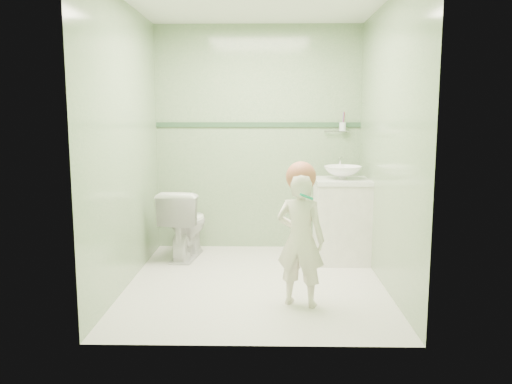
{
  "coord_description": "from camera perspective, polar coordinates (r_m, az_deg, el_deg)",
  "views": [
    {
      "loc": [
        0.09,
        -4.34,
        1.45
      ],
      "look_at": [
        0.0,
        0.15,
        0.78
      ],
      "focal_mm": 36.14,
      "sensor_mm": 36.0,
      "label": 1
    }
  ],
  "objects": [
    {
      "name": "counter",
      "position": [
        5.13,
        9.54,
        1.22
      ],
      "size": [
        0.54,
        0.52,
        0.04
      ],
      "primitive_type": "cube",
      "color": "white",
      "rests_on": "vanity"
    },
    {
      "name": "faucet",
      "position": [
        5.3,
        9.29,
        3.23
      ],
      "size": [
        0.03,
        0.13,
        0.18
      ],
      "color": "silver",
      "rests_on": "counter"
    },
    {
      "name": "teal_toothbrush",
      "position": [
        3.74,
        5.55,
        -0.43
      ],
      "size": [
        0.11,
        0.14,
        0.08
      ],
      "color": "#0A9767",
      "rests_on": "toddler"
    },
    {
      "name": "toilet",
      "position": [
        5.32,
        -7.87,
        -3.47
      ],
      "size": [
        0.48,
        0.74,
        0.71
      ],
      "primitive_type": "imported",
      "rotation": [
        0.0,
        0.0,
        3.02
      ],
      "color": "white",
      "rests_on": "ground"
    },
    {
      "name": "trim_stripe",
      "position": [
        5.58,
        0.22,
        7.47
      ],
      "size": [
        2.2,
        0.02,
        0.05
      ],
      "primitive_type": "cube",
      "color": "#325437",
      "rests_on": "room_shell"
    },
    {
      "name": "hair_cap",
      "position": [
        3.88,
        5.01,
        1.71
      ],
      "size": [
        0.23,
        0.23,
        0.23
      ],
      "primitive_type": "sphere",
      "color": "#B46346",
      "rests_on": "toddler"
    },
    {
      "name": "basin",
      "position": [
        5.12,
        9.56,
        2.15
      ],
      "size": [
        0.37,
        0.37,
        0.13
      ],
      "primitive_type": "imported",
      "color": "white",
      "rests_on": "counter"
    },
    {
      "name": "room_shell",
      "position": [
        4.35,
        -0.04,
        5.19
      ],
      "size": [
        2.5,
        2.54,
        2.4
      ],
      "color": "gray",
      "rests_on": "ground"
    },
    {
      "name": "toddler",
      "position": [
        3.94,
        4.94,
        -5.27
      ],
      "size": [
        0.44,
        0.36,
        1.03
      ],
      "primitive_type": "imported",
      "rotation": [
        0.0,
        0.0,
        2.79
      ],
      "color": "silver",
      "rests_on": "ground"
    },
    {
      "name": "cup_holder",
      "position": [
        5.58,
        9.49,
        7.13
      ],
      "size": [
        0.26,
        0.07,
        0.21
      ],
      "color": "silver",
      "rests_on": "room_shell"
    },
    {
      "name": "ground",
      "position": [
        4.58,
        -0.04,
        -9.99
      ],
      "size": [
        2.5,
        2.5,
        0.0
      ],
      "primitive_type": "plane",
      "color": "white",
      "rests_on": "ground"
    },
    {
      "name": "vanity",
      "position": [
        5.2,
        9.43,
        -3.27
      ],
      "size": [
        0.52,
        0.5,
        0.8
      ],
      "primitive_type": "cube",
      "color": "silver",
      "rests_on": "ground"
    }
  ]
}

